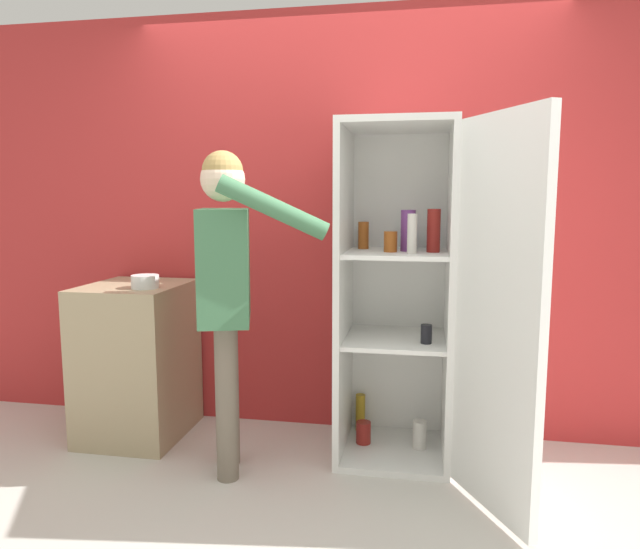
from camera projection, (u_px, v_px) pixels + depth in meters
ground_plane at (313, 504)px, 2.70m from camera, size 12.00×12.00×0.00m
wall_back at (343, 225)px, 3.49m from camera, size 7.00×0.06×2.55m
refrigerator at (416, 297)px, 3.03m from camera, size 0.94×1.15×1.84m
person at (227, 273)px, 2.89m from camera, size 0.75×0.56×1.67m
counter at (138, 360)px, 3.45m from camera, size 0.56×0.64×0.93m
bowl at (145, 282)px, 3.25m from camera, size 0.16×0.16×0.08m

